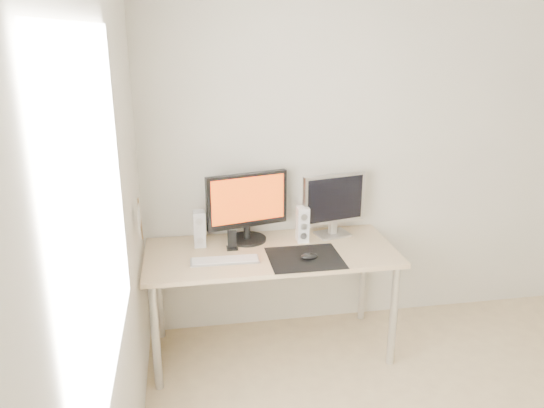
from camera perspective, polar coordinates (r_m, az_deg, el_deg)
wall_back at (r=3.84m, az=12.78°, el=5.36°), size 3.50×0.00×3.50m
wall_left at (r=1.92m, az=-17.76°, el=-8.23°), size 0.00×3.50×3.50m
window_pane at (r=1.82m, az=-18.14°, el=-1.14°), size 0.00×1.30×1.30m
mousepad at (r=3.30m, az=3.56°, el=-5.81°), size 0.45×0.40×0.00m
mouse at (r=3.27m, az=4.03°, el=-5.66°), size 0.11×0.06×0.04m
desk at (r=3.44m, az=-0.12°, el=-6.22°), size 1.60×0.70×0.73m
main_monitor at (r=3.48m, az=-2.70°, el=-0.08°), size 0.55×0.31×0.47m
second_monitor at (r=3.60m, az=6.66°, el=0.23°), size 0.45×0.20×0.43m
speaker_left at (r=3.47m, az=-7.81°, el=-2.66°), size 0.08×0.09×0.24m
speaker_right at (r=3.52m, az=3.31°, el=-2.20°), size 0.08×0.09×0.24m
keyboard at (r=3.26m, az=-5.08°, el=-6.05°), size 0.42×0.13×0.02m
phone_dock at (r=3.42m, az=-4.32°, el=-4.26°), size 0.07×0.06×0.13m
pennant at (r=3.13m, az=-14.06°, el=-1.52°), size 0.01×0.23×0.29m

